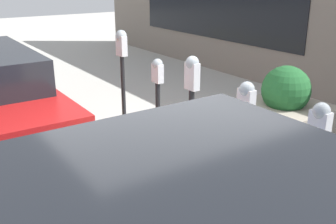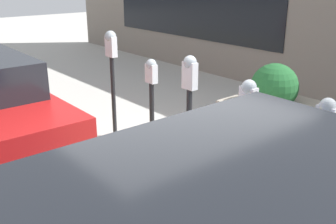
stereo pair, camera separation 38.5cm
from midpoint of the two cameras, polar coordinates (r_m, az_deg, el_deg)
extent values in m
plane|color=#ADAAA3|center=(4.61, 0.87, -10.93)|extent=(40.00, 40.00, 0.00)
cube|color=gold|center=(4.56, 0.04, -11.01)|extent=(19.00, 0.16, 0.04)
cylinder|color=black|center=(3.76, 22.73, -11.29)|extent=(0.06, 0.06, 1.01)
cube|color=#B7B7BC|center=(3.50, 24.09, -2.10)|extent=(0.17, 0.09, 0.28)
sphere|color=gray|center=(3.45, 24.41, 0.08)|extent=(0.14, 0.14, 0.14)
cylinder|color=black|center=(4.19, 13.31, -6.81)|extent=(0.05, 0.05, 1.03)
cube|color=#B7B7BC|center=(3.95, 14.02, 1.52)|extent=(0.18, 0.09, 0.24)
sphere|color=gray|center=(3.92, 14.17, 3.21)|extent=(0.15, 0.15, 0.15)
cylinder|color=black|center=(4.69, 5.70, -3.10)|extent=(0.07, 0.07, 1.08)
cube|color=#B7B7BC|center=(4.47, 5.99, 5.17)|extent=(0.18, 0.09, 0.31)
sphere|color=gray|center=(4.44, 6.06, 7.13)|extent=(0.15, 0.15, 0.15)
cylinder|color=black|center=(5.25, 0.64, -0.99)|extent=(0.06, 0.06, 1.00)
cube|color=#B7B7BC|center=(5.06, 0.66, 5.62)|extent=(0.16, 0.09, 0.24)
sphere|color=gray|center=(5.03, 0.67, 6.97)|extent=(0.14, 0.14, 0.14)
cylinder|color=black|center=(5.86, -4.61, 2.28)|extent=(0.06, 0.06, 1.22)
cube|color=#B7B7BC|center=(5.68, -4.82, 9.55)|extent=(0.19, 0.09, 0.29)
sphere|color=gray|center=(5.66, -4.86, 10.99)|extent=(0.16, 0.16, 0.16)
cube|color=gray|center=(5.98, 18.07, -1.61)|extent=(1.16, 1.17, 0.56)
sphere|color=#1E5628|center=(5.83, 18.58, 3.03)|extent=(0.69, 0.69, 0.69)
cylinder|color=black|center=(7.53, -20.60, 3.03)|extent=(0.73, 0.22, 0.73)
cylinder|color=black|center=(5.05, -12.53, -4.00)|extent=(0.73, 0.22, 0.73)
camera|label=1|loc=(0.19, 92.56, -0.90)|focal=42.00mm
camera|label=2|loc=(0.19, -87.44, 0.90)|focal=42.00mm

